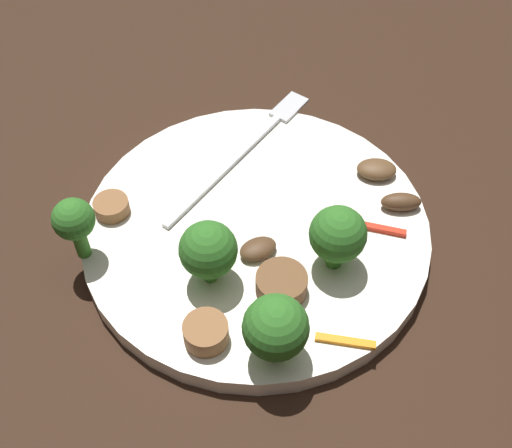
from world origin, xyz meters
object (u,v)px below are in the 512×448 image
(broccoli_floret_2, at_px, (337,237))
(broccoli_floret_3, at_px, (207,250))
(mushroom_1, at_px, (258,249))
(pepper_strip_0, at_px, (367,226))
(fork, at_px, (249,146))
(broccoli_floret_0, at_px, (74,222))
(mushroom_0, at_px, (377,169))
(plate, at_px, (256,231))
(sausage_slice_1, at_px, (111,207))
(sausage_slice_0, at_px, (206,332))
(sausage_slice_2, at_px, (281,284))
(pepper_strip_1, at_px, (345,341))
(mushroom_2, at_px, (401,202))
(broccoli_floret_1, at_px, (276,328))

(broccoli_floret_2, distance_m, broccoli_floret_3, 0.09)
(mushroom_1, relative_size, pepper_strip_0, 0.48)
(fork, height_order, broccoli_floret_0, broccoli_floret_0)
(fork, bearing_deg, mushroom_0, -71.33)
(plate, height_order, broccoli_floret_3, broccoli_floret_3)
(sausage_slice_1, bearing_deg, broccoli_floret_0, -167.46)
(sausage_slice_0, bearing_deg, fork, 24.51)
(sausage_slice_0, xyz_separation_m, mushroom_1, (0.08, 0.01, -0.00))
(sausage_slice_0, bearing_deg, broccoli_floret_3, 33.07)
(broccoli_floret_0, height_order, broccoli_floret_2, same)
(sausage_slice_1, distance_m, pepper_strip_0, 0.19)
(pepper_strip_0, bearing_deg, sausage_slice_2, 163.59)
(fork, bearing_deg, sausage_slice_0, -152.90)
(broccoli_floret_2, bearing_deg, pepper_strip_1, -143.53)
(pepper_strip_1, bearing_deg, broccoli_floret_3, 93.45)
(broccoli_floret_3, distance_m, sausage_slice_0, 0.05)
(broccoli_floret_3, xyz_separation_m, sausage_slice_0, (-0.04, -0.03, -0.02))
(mushroom_1, bearing_deg, broccoli_floret_3, 154.96)
(mushroom_0, xyz_separation_m, pepper_strip_0, (-0.05, -0.02, -0.00))
(pepper_strip_1, bearing_deg, sausage_slice_2, 78.28)
(sausage_slice_0, relative_size, mushroom_0, 0.95)
(fork, bearing_deg, broccoli_floret_2, -117.69)
(broccoli_floret_2, bearing_deg, sausage_slice_2, 153.61)
(plate, relative_size, mushroom_1, 9.32)
(pepper_strip_0, bearing_deg, mushroom_2, -20.90)
(mushroom_0, bearing_deg, plate, 151.19)
(mushroom_1, height_order, mushroom_2, mushroom_2)
(fork, distance_m, broccoli_floret_0, 0.16)
(broccoli_floret_2, xyz_separation_m, pepper_strip_0, (0.04, -0.00, -0.03))
(broccoli_floret_1, bearing_deg, broccoli_floret_2, 1.94)
(fork, bearing_deg, broccoli_floret_1, -139.08)
(broccoli_floret_2, height_order, pepper_strip_1, broccoli_floret_2)
(broccoli_floret_0, relative_size, sausage_slice_1, 2.00)
(broccoli_floret_2, xyz_separation_m, broccoli_floret_3, (-0.06, 0.07, 0.00))
(sausage_slice_1, xyz_separation_m, sausage_slice_2, (0.01, -0.14, 0.00))
(broccoli_floret_2, bearing_deg, plate, 88.39)
(sausage_slice_1, distance_m, mushroom_0, 0.20)
(broccoli_floret_3, xyz_separation_m, sausage_slice_2, (0.02, -0.05, -0.02))
(plate, xyz_separation_m, pepper_strip_0, (0.04, -0.07, 0.01))
(sausage_slice_1, relative_size, pepper_strip_1, 0.67)
(broccoli_floret_3, bearing_deg, broccoli_floret_0, 109.96)
(sausage_slice_2, bearing_deg, sausage_slice_1, 93.43)
(fork, height_order, sausage_slice_1, sausage_slice_1)
(fork, distance_m, broccoli_floret_3, 0.13)
(broccoli_floret_1, distance_m, sausage_slice_2, 0.05)
(plate, xyz_separation_m, broccoli_floret_3, (-0.06, 0.00, 0.04))
(fork, bearing_deg, mushroom_1, -140.64)
(broccoli_floret_1, bearing_deg, broccoli_floret_0, 92.26)
(broccoli_floret_1, height_order, pepper_strip_0, broccoli_floret_1)
(broccoli_floret_0, bearing_deg, broccoli_floret_3, -70.04)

